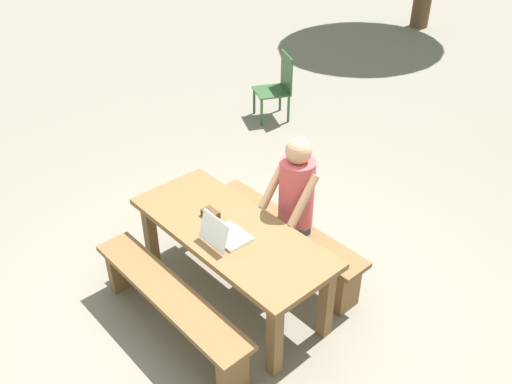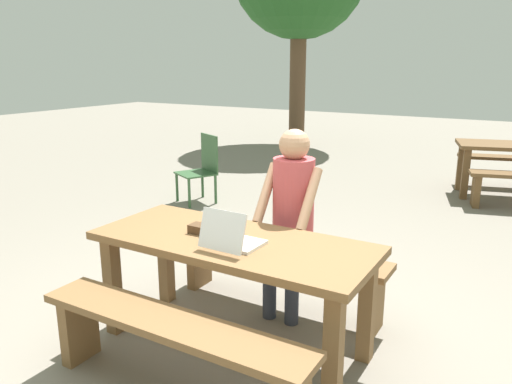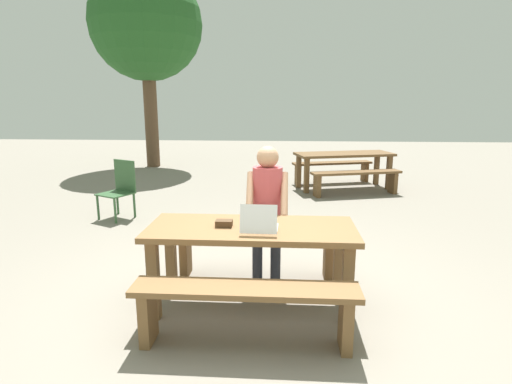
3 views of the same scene
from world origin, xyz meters
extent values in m
plane|color=gray|center=(0.00, 0.00, 0.00)|extent=(30.00, 30.00, 0.00)
cube|color=brown|center=(0.00, 0.00, 0.72)|extent=(1.80, 0.75, 0.05)
cube|color=brown|center=(-0.80, -0.27, 0.35)|extent=(0.09, 0.09, 0.69)
cube|color=brown|center=(0.80, -0.27, 0.35)|extent=(0.09, 0.09, 0.69)
cube|color=brown|center=(-0.80, 0.27, 0.35)|extent=(0.09, 0.09, 0.69)
cube|color=brown|center=(0.80, 0.27, 0.35)|extent=(0.09, 0.09, 0.69)
cube|color=brown|center=(0.00, -0.62, 0.45)|extent=(1.68, 0.30, 0.05)
cube|color=brown|center=(-0.74, -0.62, 0.22)|extent=(0.08, 0.24, 0.43)
cube|color=brown|center=(0.74, -0.62, 0.22)|extent=(0.08, 0.24, 0.43)
cube|color=brown|center=(0.00, 0.62, 0.45)|extent=(1.68, 0.30, 0.05)
cube|color=brown|center=(-0.74, 0.62, 0.22)|extent=(0.08, 0.24, 0.43)
cube|color=brown|center=(0.74, 0.62, 0.22)|extent=(0.08, 0.24, 0.43)
cube|color=white|center=(0.08, -0.07, 0.75)|extent=(0.31, 0.24, 0.02)
cube|color=white|center=(0.07, -0.22, 0.88)|extent=(0.30, 0.09, 0.23)
cube|color=black|center=(0.07, -0.22, 0.88)|extent=(0.28, 0.07, 0.21)
cube|color=#4C331E|center=(-0.24, -0.01, 0.77)|extent=(0.14, 0.10, 0.06)
cylinder|color=#333847|center=(0.02, 0.44, 0.24)|extent=(0.10, 0.10, 0.48)
cylinder|color=#333847|center=(0.20, 0.44, 0.24)|extent=(0.10, 0.10, 0.48)
cube|color=#333847|center=(0.11, 0.53, 0.52)|extent=(0.28, 0.28, 0.12)
cylinder|color=#C64C51|center=(0.11, 0.62, 0.86)|extent=(0.30, 0.30, 0.61)
cylinder|color=tan|center=(-0.05, 0.52, 0.92)|extent=(0.07, 0.32, 0.41)
cylinder|color=tan|center=(0.28, 0.52, 0.92)|extent=(0.07, 0.32, 0.41)
sphere|color=tan|center=(0.11, 0.62, 1.26)|extent=(0.22, 0.22, 0.22)
cube|color=#335933|center=(-2.30, 2.64, 0.39)|extent=(0.59, 0.59, 0.02)
cube|color=#335933|center=(-2.21, 2.83, 0.65)|extent=(0.40, 0.22, 0.49)
cylinder|color=#335933|center=(-2.56, 2.56, 0.19)|extent=(0.04, 0.04, 0.38)
cylinder|color=#335933|center=(-2.22, 2.39, 0.19)|extent=(0.04, 0.04, 0.38)
cylinder|color=#335933|center=(-2.39, 2.90, 0.19)|extent=(0.04, 0.04, 0.38)
cylinder|color=#335933|center=(-2.05, 2.73, 0.19)|extent=(0.04, 0.04, 0.38)
camera|label=1|loc=(2.65, -2.13, 3.39)|focal=38.12mm
camera|label=2|loc=(1.61, -2.46, 1.82)|focal=34.93mm
camera|label=3|loc=(0.26, -3.42, 1.82)|focal=29.11mm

